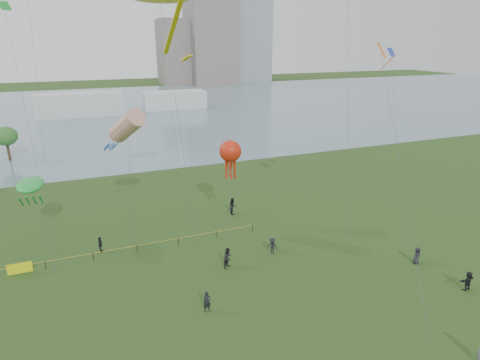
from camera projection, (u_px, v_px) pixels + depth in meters
name	position (u px, v px, depth m)	size (l,w,h in m)	color
ground_plane	(293.00, 332.00, 27.90)	(400.00, 400.00, 0.00)	#1A3310
lake	(125.00, 110.00, 115.62)	(400.00, 120.00, 0.08)	slate
building_mid	(211.00, 40.00, 179.70)	(20.00, 20.00, 38.00)	slate
building_low	(177.00, 52.00, 181.76)	(16.00, 18.00, 28.00)	slate
pavilion_left	(80.00, 105.00, 106.08)	(22.00, 8.00, 6.00)	silver
pavilion_right	(174.00, 100.00, 117.91)	(18.00, 7.00, 5.00)	silver
fence	(68.00, 260.00, 36.06)	(24.07, 0.07, 1.05)	black
spectator_a	(228.00, 258.00, 35.60)	(0.92, 0.72, 1.90)	black
spectator_b	(272.00, 246.00, 38.02)	(1.02, 0.59, 1.58)	black
spectator_c	(100.00, 244.00, 38.24)	(0.92, 0.38, 1.57)	black
spectator_d	(417.00, 256.00, 36.28)	(0.77, 0.50, 1.58)	black
spectator_e	(468.00, 281.00, 32.39)	(1.53, 0.49, 1.65)	black
spectator_f	(207.00, 302.00, 29.84)	(0.61, 0.40, 1.66)	black
spectator_g	(233.00, 206.00, 46.64)	(0.95, 0.74, 1.95)	black
kite_windsock	(127.00, 126.00, 38.85)	(4.27, 7.70, 13.27)	#3F3F42
kite_creature	(30.00, 185.00, 37.66)	(2.67, 7.98, 6.82)	#3F3F42
kite_octopus	(230.00, 152.00, 41.45)	(3.04, 5.87, 9.52)	#3F3F42
kite_delta	(384.00, 62.00, 34.54)	(6.22, 15.24, 19.09)	#3F3F42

